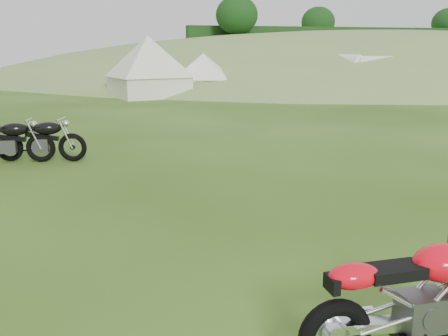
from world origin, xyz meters
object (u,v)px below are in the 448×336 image
object	(u,v)px
sport_motorcycle	(423,288)
vintage_moto_d	(40,138)
tent_mid	(204,72)
caravan	(373,74)
vintage_moto_c	(6,140)
tent_left	(148,68)

from	to	relation	value
sport_motorcycle	vintage_moto_d	xyz separation A→B (m)	(-3.49, 7.80, -0.07)
sport_motorcycle	tent_mid	bearing A→B (deg)	81.60
tent_mid	caravan	bearing A→B (deg)	15.63
vintage_moto_d	tent_mid	xyz separation A→B (m)	(6.41, 14.57, 0.65)
vintage_moto_c	tent_left	size ratio (longest dim) A/B	0.57
sport_motorcycle	tent_mid	distance (m)	22.57
sport_motorcycle	tent_mid	size ratio (longest dim) A/B	0.71
tent_left	vintage_moto_c	bearing A→B (deg)	-121.60
vintage_moto_d	caravan	xyz separation A→B (m)	(15.70, 14.02, 0.50)
tent_mid	tent_left	bearing A→B (deg)	-147.91
vintage_moto_c	tent_mid	bearing A→B (deg)	70.24
vintage_moto_c	caravan	distance (m)	21.53
vintage_moto_c	tent_mid	xyz separation A→B (m)	(7.06, 14.57, 0.65)
sport_motorcycle	caravan	bearing A→B (deg)	59.82
sport_motorcycle	tent_left	world-z (taller)	tent_left
vintage_moto_d	caravan	size ratio (longest dim) A/B	0.44
sport_motorcycle	tent_left	bearing A→B (deg)	88.83
vintage_moto_c	vintage_moto_d	xyz separation A→B (m)	(0.65, -0.00, 0.00)
tent_mid	caravan	world-z (taller)	tent_mid
tent_mid	caravan	size ratio (longest dim) A/B	0.63
tent_left	caravan	bearing A→B (deg)	-14.24
sport_motorcycle	caravan	world-z (taller)	caravan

